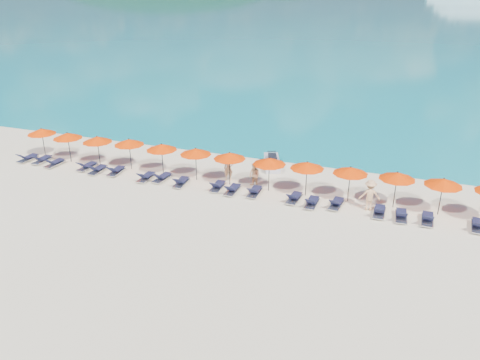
% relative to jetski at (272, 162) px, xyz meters
% --- Properties ---
extents(ground, '(1400.00, 1400.00, 0.00)m').
position_rel_jetski_xyz_m(ground, '(-0.38, -8.66, -0.40)').
color(ground, beige).
extents(headland_main, '(374.00, 242.00, 126.50)m').
position_rel_jetski_xyz_m(headland_main, '(-300.38, 531.34, -38.40)').
color(headland_main, black).
rests_on(headland_main, ground).
extents(headland_small, '(162.00, 126.00, 85.50)m').
position_rel_jetski_xyz_m(headland_small, '(-150.38, 551.34, -35.40)').
color(headland_small, black).
rests_on(headland_small, ground).
extents(jetski, '(1.93, 2.93, 0.98)m').
position_rel_jetski_xyz_m(jetski, '(0.00, 0.00, 0.00)').
color(jetski, '#B5B4C3').
rests_on(jetski, ground).
extents(beachgoer_a, '(0.67, 0.50, 1.69)m').
position_rel_jetski_xyz_m(beachgoer_a, '(-2.09, -3.24, 0.44)').
color(beachgoer_a, tan).
rests_on(beachgoer_a, ground).
extents(beachgoer_b, '(0.90, 0.73, 1.62)m').
position_rel_jetski_xyz_m(beachgoer_b, '(-0.10, -3.73, 0.41)').
color(beachgoer_b, tan).
rests_on(beachgoer_b, ground).
extents(beachgoer_c, '(1.31, 0.81, 1.88)m').
position_rel_jetski_xyz_m(beachgoer_c, '(7.23, -4.60, 0.54)').
color(beachgoer_c, tan).
rests_on(beachgoer_c, ground).
extents(umbrella_0, '(2.10, 2.10, 2.28)m').
position_rel_jetski_xyz_m(umbrella_0, '(-16.91, -3.79, 1.61)').
color(umbrella_0, black).
rests_on(umbrella_0, ground).
extents(umbrella_1, '(2.10, 2.10, 2.28)m').
position_rel_jetski_xyz_m(umbrella_1, '(-14.37, -4.00, 1.61)').
color(umbrella_1, black).
rests_on(umbrella_1, ground).
extents(umbrella_2, '(2.10, 2.10, 2.28)m').
position_rel_jetski_xyz_m(umbrella_2, '(-11.80, -4.00, 1.61)').
color(umbrella_2, black).
rests_on(umbrella_2, ground).
extents(umbrella_3, '(2.10, 2.10, 2.28)m').
position_rel_jetski_xyz_m(umbrella_3, '(-9.35, -3.74, 1.61)').
color(umbrella_3, black).
rests_on(umbrella_3, ground).
extents(umbrella_4, '(2.10, 2.10, 2.28)m').
position_rel_jetski_xyz_m(umbrella_4, '(-6.69, -3.91, 1.61)').
color(umbrella_4, black).
rests_on(umbrella_4, ground).
extents(umbrella_5, '(2.10, 2.10, 2.28)m').
position_rel_jetski_xyz_m(umbrella_5, '(-4.14, -3.94, 1.61)').
color(umbrella_5, black).
rests_on(umbrella_5, ground).
extents(umbrella_6, '(2.10, 2.10, 2.28)m').
position_rel_jetski_xyz_m(umbrella_6, '(-1.73, -3.93, 1.61)').
color(umbrella_6, black).
rests_on(umbrella_6, ground).
extents(umbrella_7, '(2.10, 2.10, 2.28)m').
position_rel_jetski_xyz_m(umbrella_7, '(0.96, -4.00, 1.61)').
color(umbrella_7, black).
rests_on(umbrella_7, ground).
extents(umbrella_8, '(2.10, 2.10, 2.28)m').
position_rel_jetski_xyz_m(umbrella_8, '(3.33, -3.90, 1.61)').
color(umbrella_8, black).
rests_on(umbrella_8, ground).
extents(umbrella_9, '(2.10, 2.10, 2.28)m').
position_rel_jetski_xyz_m(umbrella_9, '(5.93, -3.84, 1.61)').
color(umbrella_9, black).
rests_on(umbrella_9, ground).
extents(umbrella_10, '(2.10, 2.10, 2.28)m').
position_rel_jetski_xyz_m(umbrella_10, '(8.58, -3.75, 1.61)').
color(umbrella_10, black).
rests_on(umbrella_10, ground).
extents(umbrella_11, '(2.10, 2.10, 2.28)m').
position_rel_jetski_xyz_m(umbrella_11, '(11.06, -3.84, 1.61)').
color(umbrella_11, black).
rests_on(umbrella_11, ground).
extents(lounger_0, '(0.70, 1.73, 0.66)m').
position_rel_jetski_xyz_m(lounger_0, '(-17.50, -5.00, -0.17)').
color(lounger_0, silver).
rests_on(lounger_0, ground).
extents(lounger_1, '(0.66, 1.72, 0.66)m').
position_rel_jetski_xyz_m(lounger_1, '(-16.26, -4.90, -0.17)').
color(lounger_1, silver).
rests_on(lounger_1, ground).
extents(lounger_2, '(0.68, 1.72, 0.66)m').
position_rel_jetski_xyz_m(lounger_2, '(-14.90, -5.16, -0.17)').
color(lounger_2, silver).
rests_on(lounger_2, ground).
extents(lounger_3, '(0.71, 1.73, 0.66)m').
position_rel_jetski_xyz_m(lounger_3, '(-12.28, -4.89, -0.17)').
color(lounger_3, silver).
rests_on(lounger_3, ground).
extents(lounger_4, '(0.63, 1.70, 0.66)m').
position_rel_jetski_xyz_m(lounger_4, '(-11.18, -5.18, -0.17)').
color(lounger_4, silver).
rests_on(lounger_4, ground).
extents(lounger_5, '(0.73, 1.74, 0.66)m').
position_rel_jetski_xyz_m(lounger_5, '(-9.82, -4.93, -0.17)').
color(lounger_5, silver).
rests_on(lounger_5, ground).
extents(lounger_6, '(0.64, 1.71, 0.66)m').
position_rel_jetski_xyz_m(lounger_6, '(-7.30, -5.18, -0.17)').
color(lounger_6, silver).
rests_on(lounger_6, ground).
extents(lounger_7, '(0.78, 1.75, 0.66)m').
position_rel_jetski_xyz_m(lounger_7, '(-6.24, -4.90, -0.17)').
color(lounger_7, silver).
rests_on(lounger_7, ground).
extents(lounger_8, '(0.76, 1.75, 0.66)m').
position_rel_jetski_xyz_m(lounger_8, '(-4.69, -5.16, -0.17)').
color(lounger_8, silver).
rests_on(lounger_8, ground).
extents(lounger_9, '(0.70, 1.73, 0.66)m').
position_rel_jetski_xyz_m(lounger_9, '(-2.18, -4.95, -0.17)').
color(lounger_9, silver).
rests_on(lounger_9, ground).
extents(lounger_10, '(0.63, 1.70, 0.66)m').
position_rel_jetski_xyz_m(lounger_10, '(-1.09, -5.12, -0.17)').
color(lounger_10, silver).
rests_on(lounger_10, ground).
extents(lounger_11, '(0.67, 1.72, 0.66)m').
position_rel_jetski_xyz_m(lounger_11, '(0.32, -4.94, -0.17)').
color(lounger_11, silver).
rests_on(lounger_11, ground).
extents(lounger_12, '(0.75, 1.74, 0.66)m').
position_rel_jetski_xyz_m(lounger_12, '(2.87, -4.98, -0.17)').
color(lounger_12, silver).
rests_on(lounger_12, ground).
extents(lounger_13, '(0.65, 1.71, 0.66)m').
position_rel_jetski_xyz_m(lounger_13, '(4.02, -5.24, -0.17)').
color(lounger_13, silver).
rests_on(lounger_13, ground).
extents(lounger_14, '(0.77, 1.75, 0.66)m').
position_rel_jetski_xyz_m(lounger_14, '(5.41, -4.90, -0.17)').
color(lounger_14, silver).
rests_on(lounger_14, ground).
extents(lounger_15, '(0.62, 1.70, 0.66)m').
position_rel_jetski_xyz_m(lounger_15, '(7.90, -5.10, -0.17)').
color(lounger_15, silver).
rests_on(lounger_15, ground).
extents(lounger_16, '(0.71, 1.73, 0.66)m').
position_rel_jetski_xyz_m(lounger_16, '(9.10, -5.19, -0.17)').
color(lounger_16, silver).
rests_on(lounger_16, ground).
extents(lounger_17, '(0.65, 1.71, 0.66)m').
position_rel_jetski_xyz_m(lounger_17, '(10.49, -5.11, -0.17)').
color(lounger_17, silver).
rests_on(lounger_17, ground).
extents(lounger_18, '(0.73, 1.74, 0.66)m').
position_rel_jetski_xyz_m(lounger_18, '(13.03, -4.99, -0.17)').
color(lounger_18, silver).
rests_on(lounger_18, ground).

